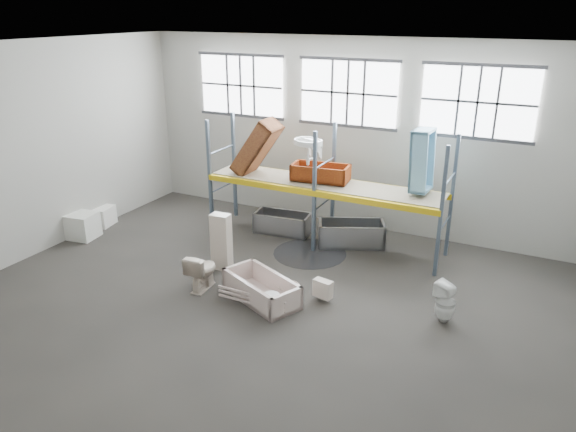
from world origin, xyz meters
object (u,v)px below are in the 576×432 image
Objects in this scene: toilet_white at (445,302)px; carton_near at (81,225)px; toilet_beige at (202,271)px; bucket at (272,303)px; bathtub_beige at (261,288)px; steel_tub_left at (283,223)px; rust_tub_flat at (320,172)px; steel_tub_right at (351,233)px; cistern_tall at (221,242)px; blue_tub_upright at (422,160)px.

toilet_white is 1.08× the size of carton_near.
bucket is (1.78, -0.18, -0.22)m from toilet_beige.
bathtub_beige is 3.61m from steel_tub_left.
bucket is (-3.13, -1.16, -0.23)m from toilet_white.
rust_tub_flat reaches higher than toilet_beige.
toilet_beige is 0.56× the size of steel_tub_left.
steel_tub_left is 1.93m from steel_tub_right.
toilet_beige reaches higher than bucket.
cistern_tall is 1.73× the size of carton_near.
rust_tub_flat is 6.39m from carton_near.
toilet_beige reaches higher than steel_tub_left.
bathtub_beige is 0.52m from bucket.
bucket is (0.58, -3.68, -1.63)m from rust_tub_flat.
cistern_tall is at bearing 175.00° from bathtub_beige.
toilet_beige is 4.51m from carton_near.
toilet_beige reaches higher than carton_near.
rust_tub_flat reaches higher than carton_near.
bathtub_beige is 1.29× the size of cistern_tall.
blue_tub_upright reaches higher than steel_tub_left.
bathtub_beige is at bearing -33.17° from cistern_tall.
cistern_tall reaches higher than toilet_white.
carton_near is at bearing 170.52° from bucket.
toilet_beige is at bearing -149.91° from bathtub_beige.
blue_tub_upright reaches higher than toilet_white.
blue_tub_upright reaches higher than bucket.
toilet_white is 3.54m from blue_tub_upright.
carton_near reaches higher than steel_tub_left.
toilet_white reaches higher than bucket.
rust_tub_flat is (1.20, 3.51, 1.41)m from toilet_beige.
blue_tub_upright is 8.79m from carton_near.
toilet_white is 0.58× the size of blue_tub_upright.
bathtub_beige is 1.78m from cistern_tall.
blue_tub_upright is (3.53, 0.10, 2.13)m from steel_tub_left.
steel_tub_left is at bearing -98.03° from toilet_white.
blue_tub_upright is at bearing 3.01° from rust_tub_flat.
carton_near is at bearing -69.24° from toilet_white.
bucket is (0.41, -0.32, -0.06)m from bathtub_beige.
cistern_tall is 0.91× the size of steel_tub_left.
steel_tub_right is at bearing 103.10° from bathtub_beige.
blue_tub_upright reaches higher than steel_tub_right.
toilet_white is 5.43m from steel_tub_left.
toilet_beige is at bearing 174.29° from bucket.
bucket is at bearing -35.24° from cistern_tall.
bucket is (-1.87, -3.81, -2.21)m from blue_tub_upright.
bathtub_beige is at bearing -7.05° from carton_near.
rust_tub_flat is 3.78× the size of bucket.
cistern_tall is at bearing -95.82° from steel_tub_left.
steel_tub_left is at bearing 134.42° from bathtub_beige.
toilet_white reaches higher than bathtub_beige.
steel_tub_left is 1.03× the size of blue_tub_upright.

